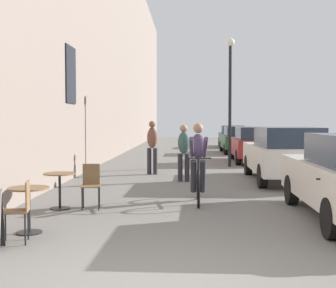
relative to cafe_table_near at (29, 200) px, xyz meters
name	(u,v)px	position (x,y,z in m)	size (l,w,h in m)	color
building_facade_left	(95,17)	(-1.27, 11.54, 5.44)	(0.54, 68.00, 11.92)	gray
cafe_table_near	(29,200)	(0.00, 0.00, 0.00)	(0.64, 0.64, 0.72)	black
cafe_chair_near_toward_street	(20,207)	(0.07, -0.56, 0.00)	(0.45, 0.45, 0.89)	black
cafe_table_mid	(60,183)	(-0.07, 1.97, 0.00)	(0.64, 0.64, 0.72)	black
cafe_chair_mid_toward_street	(91,183)	(0.55, 2.05, 0.00)	(0.43, 0.43, 0.89)	black
cyclist_on_bicycle	(198,165)	(2.71, 2.90, 0.29)	(0.52, 1.76, 1.74)	black
pedestrian_near	(184,149)	(2.37, 6.23, 0.41)	(0.35, 0.25, 1.65)	#26262D
pedestrian_mid	(152,144)	(1.33, 7.94, 0.47)	(0.36, 0.27, 1.76)	#26262D
street_lamp	(230,85)	(4.11, 10.57, 2.59)	(0.32, 0.32, 4.90)	black
parked_car_second	(284,153)	(5.29, 6.34, 0.30)	(1.91, 4.46, 1.58)	beige
parked_car_third	(254,144)	(5.32, 12.49, 0.26)	(1.82, 4.24, 1.50)	maroon
parked_car_fourth	(238,139)	(5.25, 18.09, 0.24)	(1.76, 4.12, 1.46)	#23512D
parked_car_fifth	(232,136)	(5.50, 23.92, 0.23)	(1.84, 4.13, 1.45)	#384C84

